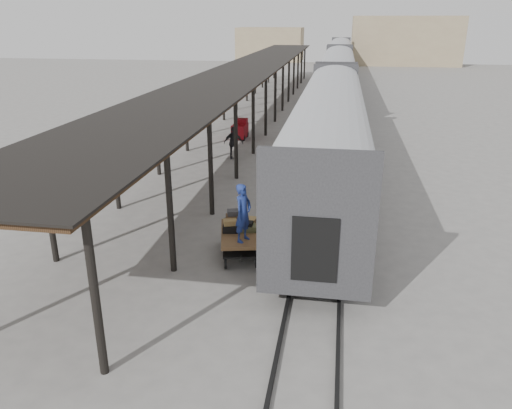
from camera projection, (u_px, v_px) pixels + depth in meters
The scene contains 11 objects.
ground at pixel (228, 247), 17.70m from camera, with size 160.00×160.00×0.00m, color slate.
train at pixel (337, 73), 47.47m from camera, with size 3.45×76.01×4.01m.
canopy at pixel (251, 67), 38.99m from camera, with size 4.90×64.30×4.15m.
rails at pixel (336, 101), 48.58m from camera, with size 1.54×150.00×0.12m.
building_far at pixel (405, 40), 86.17m from camera, with size 18.00×10.00×8.00m, color tan.
building_left at pixel (270, 44), 93.93m from camera, with size 12.00×8.00×6.00m, color tan.
baggage_cart at pixel (240, 238), 16.88m from camera, with size 1.75×2.62×0.86m.
suitcase_stack at pixel (238, 222), 17.07m from camera, with size 1.26×1.24×0.60m.
luggage_tug at pixel (240, 130), 33.45m from camera, with size 0.96×1.50×1.29m.
porter at pixel (243, 213), 15.83m from camera, with size 0.70×0.46×1.92m, color navy.
pedestrian at pixel (234, 143), 28.45m from camera, with size 1.10×0.46×1.88m, color black.
Camera 1 is at (3.62, -15.66, 7.62)m, focal length 35.00 mm.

